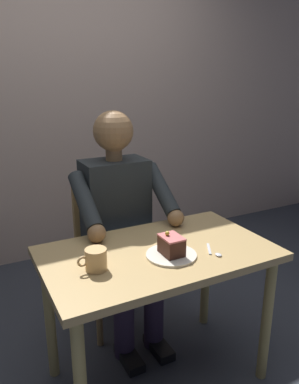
{
  "coord_description": "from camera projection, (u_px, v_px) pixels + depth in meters",
  "views": [
    {
      "loc": [
        0.75,
        1.36,
        1.46
      ],
      "look_at": [
        -0.01,
        -0.1,
        0.95
      ],
      "focal_mm": 34.91,
      "sensor_mm": 36.0,
      "label": 1
    }
  ],
  "objects": [
    {
      "name": "dessert_spoon",
      "position": [
        214.0,
        252.0,
        1.68
      ],
      "size": [
        0.07,
        0.14,
        0.01
      ],
      "color": "silver",
      "rests_on": "dining_table"
    },
    {
      "name": "dessert_plate",
      "position": [
        171.0,
        255.0,
        1.65
      ],
      "size": [
        0.23,
        0.23,
        0.01
      ],
      "primitive_type": "cylinder",
      "color": "silver",
      "rests_on": "dining_table"
    },
    {
      "name": "dining_table",
      "position": [
        158.0,
        269.0,
        1.74
      ],
      "size": [
        1.05,
        0.62,
        0.7
      ],
      "color": "tan",
      "rests_on": "ground"
    },
    {
      "name": "coffee_cup",
      "position": [
        96.0,
        259.0,
        1.52
      ],
      "size": [
        0.12,
        0.09,
        0.09
      ],
      "color": "tan",
      "rests_on": "dining_table"
    },
    {
      "name": "chair",
      "position": [
        111.0,
        242.0,
        2.28
      ],
      "size": [
        0.42,
        0.42,
        0.9
      ],
      "color": "tan",
      "rests_on": "ground"
    },
    {
      "name": "seated_person",
      "position": [
        121.0,
        223.0,
        2.09
      ],
      "size": [
        0.53,
        0.58,
        1.29
      ],
      "color": "#252B2D",
      "rests_on": "ground"
    },
    {
      "name": "ground_plane",
      "position": [
        157.0,
        374.0,
        1.92
      ],
      "size": [
        14.0,
        14.0,
        0.0
      ],
      "primitive_type": "plane",
      "color": "#383B44"
    },
    {
      "name": "cake_slice",
      "position": [
        171.0,
        245.0,
        1.64
      ],
      "size": [
        0.08,
        0.11,
        0.1
      ],
      "color": "#422318",
      "rests_on": "dessert_plate"
    },
    {
      "name": "cafe_rear_panel",
      "position": [
        56.0,
        72.0,
        2.89
      ],
      "size": [
        6.4,
        0.12,
        3.0
      ],
      "primitive_type": "cube",
      "color": "#C9AC99",
      "rests_on": "ground"
    }
  ]
}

